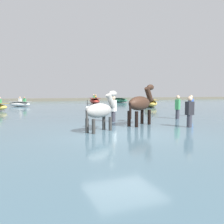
% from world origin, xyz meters
% --- Properties ---
extents(ground_plane, '(120.00, 120.00, 0.00)m').
position_xyz_m(ground_plane, '(0.00, 0.00, 0.00)').
color(ground_plane, '#756B56').
extents(water_surface, '(90.00, 90.00, 0.38)m').
position_xyz_m(water_surface, '(0.00, 10.00, 0.19)').
color(water_surface, '#476675').
rests_on(water_surface, ground).
extents(horse_lead_dark_bay, '(1.87, 1.31, 2.15)m').
position_xyz_m(horse_lead_dark_bay, '(1.50, 1.53, 1.27)').
color(horse_lead_dark_bay, '#382319').
rests_on(horse_lead_dark_bay, ground).
extents(horse_trailing_grey, '(1.61, 1.11, 1.85)m').
position_xyz_m(horse_trailing_grey, '(-0.62, 0.64, 1.09)').
color(horse_trailing_grey, gray).
rests_on(horse_trailing_grey, ground).
extents(boat_mid_channel, '(2.80, 4.13, 1.20)m').
position_xyz_m(boat_mid_channel, '(8.87, 13.03, 0.74)').
color(boat_mid_channel, gold).
rests_on(boat_mid_channel, water_surface).
extents(boat_distant_west, '(1.97, 3.82, 1.19)m').
position_xyz_m(boat_distant_west, '(5.74, 21.52, 0.74)').
color(boat_distant_west, '#BC382D').
rests_on(boat_distant_west, water_surface).
extents(boat_far_offshore, '(2.44, 2.19, 0.99)m').
position_xyz_m(boat_far_offshore, '(-3.23, 18.27, 0.65)').
color(boat_far_offshore, silver).
rests_on(boat_far_offshore, water_surface).
extents(boat_near_starboard, '(2.52, 3.24, 0.64)m').
position_xyz_m(boat_near_starboard, '(10.10, 23.99, 0.70)').
color(boat_near_starboard, '#337556').
rests_on(boat_near_starboard, water_surface).
extents(person_onlooker_left, '(0.37, 0.36, 1.63)m').
position_xyz_m(person_onlooker_left, '(0.87, 3.06, 0.87)').
color(person_onlooker_left, '#383842').
rests_on(person_onlooker_left, ground).
extents(person_wading_mid, '(0.38, 0.35, 1.63)m').
position_xyz_m(person_wading_mid, '(4.56, 3.03, 0.87)').
color(person_wading_mid, '#383842').
rests_on(person_wading_mid, ground).
extents(person_onlooker_right, '(0.37, 0.30, 1.63)m').
position_xyz_m(person_onlooker_right, '(6.19, 3.92, 0.87)').
color(person_onlooker_right, '#383842').
rests_on(person_onlooker_right, ground).
extents(person_wading_close, '(0.34, 0.24, 1.63)m').
position_xyz_m(person_wading_close, '(3.04, 0.26, 0.87)').
color(person_wading_close, '#383842').
rests_on(person_wading_close, ground).
extents(channel_buoy, '(0.36, 0.36, 0.84)m').
position_xyz_m(channel_buoy, '(1.61, 10.25, 0.57)').
color(channel_buoy, silver).
rests_on(channel_buoy, water_surface).
extents(far_shoreline, '(80.00, 2.40, 0.84)m').
position_xyz_m(far_shoreline, '(0.00, 32.98, 0.42)').
color(far_shoreline, '#605B4C').
rests_on(far_shoreline, ground).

